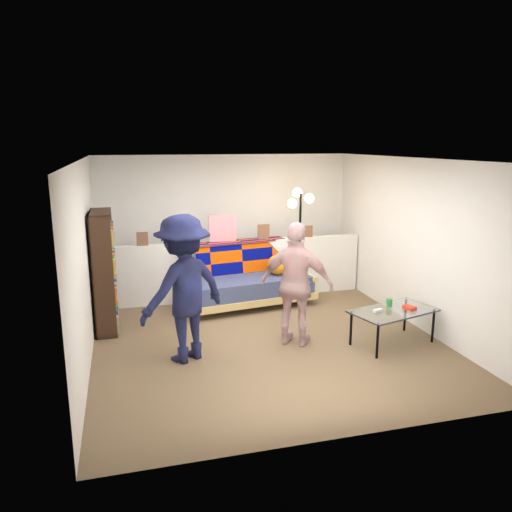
{
  "coord_description": "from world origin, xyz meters",
  "views": [
    {
      "loc": [
        -1.77,
        -6.19,
        2.62
      ],
      "look_at": [
        0.0,
        0.4,
        1.05
      ],
      "focal_mm": 35.0,
      "sensor_mm": 36.0,
      "label": 1
    }
  ],
  "objects_px": {
    "person_left": "(184,289)",
    "person_right": "(297,285)",
    "coffee_table": "(394,312)",
    "futon_sofa": "(248,279)",
    "bookshelf": "(104,275)",
    "floor_lamp": "(299,222)"
  },
  "relations": [
    {
      "from": "coffee_table",
      "to": "floor_lamp",
      "type": "bearing_deg",
      "value": 105.99
    },
    {
      "from": "floor_lamp",
      "to": "person_left",
      "type": "height_order",
      "value": "floor_lamp"
    },
    {
      "from": "bookshelf",
      "to": "coffee_table",
      "type": "bearing_deg",
      "value": -22.89
    },
    {
      "from": "person_left",
      "to": "person_right",
      "type": "height_order",
      "value": "person_left"
    },
    {
      "from": "futon_sofa",
      "to": "bookshelf",
      "type": "bearing_deg",
      "value": -166.0
    },
    {
      "from": "futon_sofa",
      "to": "floor_lamp",
      "type": "bearing_deg",
      "value": -3.5
    },
    {
      "from": "person_left",
      "to": "futon_sofa",
      "type": "bearing_deg",
      "value": -153.62
    },
    {
      "from": "coffee_table",
      "to": "person_right",
      "type": "height_order",
      "value": "person_right"
    },
    {
      "from": "coffee_table",
      "to": "person_right",
      "type": "xyz_separation_m",
      "value": [
        -1.24,
        0.32,
        0.38
      ]
    },
    {
      "from": "bookshelf",
      "to": "floor_lamp",
      "type": "bearing_deg",
      "value": 9.25
    },
    {
      "from": "bookshelf",
      "to": "person_right",
      "type": "relative_size",
      "value": 1.04
    },
    {
      "from": "person_left",
      "to": "person_right",
      "type": "xyz_separation_m",
      "value": [
        1.47,
        0.09,
        -0.08
      ]
    },
    {
      "from": "coffee_table",
      "to": "person_left",
      "type": "height_order",
      "value": "person_left"
    },
    {
      "from": "futon_sofa",
      "to": "person_right",
      "type": "distance_m",
      "value": 1.83
    },
    {
      "from": "bookshelf",
      "to": "futon_sofa",
      "type": "bearing_deg",
      "value": 14.0
    },
    {
      "from": "coffee_table",
      "to": "floor_lamp",
      "type": "relative_size",
      "value": 0.66
    },
    {
      "from": "coffee_table",
      "to": "person_left",
      "type": "bearing_deg",
      "value": 175.0
    },
    {
      "from": "bookshelf",
      "to": "floor_lamp",
      "type": "height_order",
      "value": "floor_lamp"
    },
    {
      "from": "futon_sofa",
      "to": "floor_lamp",
      "type": "height_order",
      "value": "floor_lamp"
    },
    {
      "from": "person_right",
      "to": "bookshelf",
      "type": "bearing_deg",
      "value": 7.58
    },
    {
      "from": "floor_lamp",
      "to": "person_right",
      "type": "height_order",
      "value": "floor_lamp"
    },
    {
      "from": "bookshelf",
      "to": "person_right",
      "type": "xyz_separation_m",
      "value": [
        2.43,
        -1.22,
        0.03
      ]
    }
  ]
}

